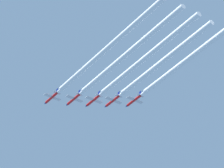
{
  "coord_description": "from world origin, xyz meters",
  "views": [
    {
      "loc": [
        -144.13,
        -216.22,
        1.32
      ],
      "look_at": [
        0.25,
        -14.6,
        181.0
      ],
      "focal_mm": 111.23,
      "sensor_mm": 36.0,
      "label": 1
    }
  ],
  "objects": [
    {
      "name": "smoke_trail_third_echelon",
      "position": [
        0.58,
        -38.46,
        180.88
      ],
      "size": [
        2.25,
        67.34,
        2.25
      ],
      "color": "white"
    },
    {
      "name": "jet_fifth_echelon",
      "position": [
        14.41,
        -11.75,
        179.38
      ],
      "size": [
        8.47,
        12.33,
        2.96
      ],
      "color": "red"
    },
    {
      "name": "smoke_trail_second_echelon",
      "position": [
        -6.55,
        -35.26,
        181.73
      ],
      "size": [
        2.25,
        71.83,
        2.25
      ],
      "color": "white"
    },
    {
      "name": "jet_fourth_echelon",
      "position": [
        7.14,
        -5.35,
        179.83
      ],
      "size": [
        8.47,
        12.33,
        2.96
      ],
      "color": "red"
    },
    {
      "name": "jet_second_echelon",
      "position": [
        -6.55,
        6.26,
        181.76
      ],
      "size": [
        8.47,
        12.33,
        2.96
      ],
      "color": "red"
    },
    {
      "name": "jet_third_echelon",
      "position": [
        0.58,
        0.83,
        180.91
      ],
      "size": [
        8.47,
        12.33,
        2.96
      ],
      "color": "red"
    },
    {
      "name": "smoke_trail_lead",
      "position": [
        -14.35,
        -31.01,
        183.24
      ],
      "size": [
        2.25,
        76.67,
        2.25
      ],
      "color": "white"
    },
    {
      "name": "smoke_trail_fourth_echelon",
      "position": [
        7.14,
        -41.59,
        179.8
      ],
      "size": [
        2.25,
        61.25,
        2.25
      ],
      "color": "white"
    },
    {
      "name": "smoke_trail_fifth_echelon",
      "position": [
        14.41,
        -56.74,
        179.36
      ],
      "size": [
        2.25,
        78.76,
        2.25
      ],
      "color": "white"
    },
    {
      "name": "jet_lead",
      "position": [
        -14.35,
        12.94,
        183.27
      ],
      "size": [
        8.47,
        12.33,
        2.96
      ],
      "color": "red"
    }
  ]
}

